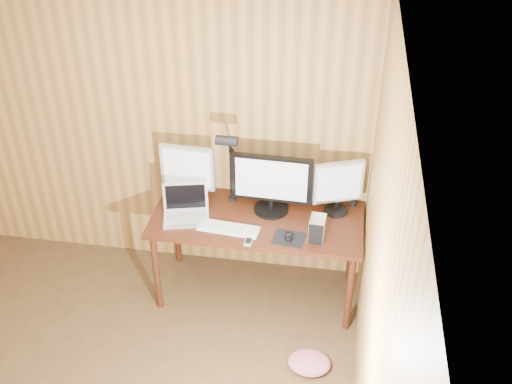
% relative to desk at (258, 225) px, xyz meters
% --- Properties ---
extents(room_shell, '(4.00, 4.00, 4.00)m').
position_rel_desk_xyz_m(room_shell, '(-0.93, -1.70, 0.62)').
color(room_shell, '#4B351C').
rests_on(room_shell, ground).
extents(desk, '(1.60, 0.70, 0.75)m').
position_rel_desk_xyz_m(desk, '(0.00, 0.00, 0.00)').
color(desk, '#39180B').
rests_on(desk, floor).
extents(monitor_center, '(0.62, 0.27, 0.48)m').
position_rel_desk_xyz_m(monitor_center, '(0.09, 0.05, 0.37)').
color(monitor_center, black).
rests_on(monitor_center, desk).
extents(monitor_left, '(0.42, 0.20, 0.48)m').
position_rel_desk_xyz_m(monitor_left, '(-0.57, 0.09, 0.38)').
color(monitor_left, black).
rests_on(monitor_left, desk).
extents(monitor_right, '(0.37, 0.18, 0.44)m').
position_rel_desk_xyz_m(monitor_right, '(0.59, 0.11, 0.36)').
color(monitor_right, black).
rests_on(monitor_right, desk).
extents(laptop, '(0.39, 0.34, 0.24)m').
position_rel_desk_xyz_m(laptop, '(-0.54, -0.13, 0.18)').
color(laptop, silver).
rests_on(laptop, desk).
extents(keyboard, '(0.47, 0.18, 0.02)m').
position_rel_desk_xyz_m(keyboard, '(-0.19, -0.25, 0.13)').
color(keyboard, white).
rests_on(keyboard, desk).
extents(mousepad, '(0.24, 0.21, 0.00)m').
position_rel_desk_xyz_m(mousepad, '(0.27, -0.29, 0.12)').
color(mousepad, black).
rests_on(mousepad, desk).
extents(mouse, '(0.07, 0.11, 0.04)m').
position_rel_desk_xyz_m(mouse, '(0.27, -0.29, 0.14)').
color(mouse, black).
rests_on(mouse, mousepad).
extents(hard_drive, '(0.12, 0.16, 0.17)m').
position_rel_desk_xyz_m(hard_drive, '(0.46, -0.25, 0.21)').
color(hard_drive, silver).
rests_on(hard_drive, desk).
extents(phone, '(0.06, 0.11, 0.01)m').
position_rel_desk_xyz_m(phone, '(-0.01, -0.37, 0.13)').
color(phone, silver).
rests_on(phone, desk).
extents(speaker, '(0.05, 0.05, 0.12)m').
position_rel_desk_xyz_m(speaker, '(0.72, 0.22, 0.18)').
color(speaker, black).
rests_on(speaker, desk).
extents(desk_lamp, '(0.16, 0.23, 0.69)m').
position_rel_desk_xyz_m(desk_lamp, '(-0.23, 0.06, 0.55)').
color(desk_lamp, black).
rests_on(desk_lamp, desk).
extents(fabric_pile, '(0.34, 0.29, 0.10)m').
position_rel_desk_xyz_m(fabric_pile, '(0.49, -0.79, -0.58)').
color(fabric_pile, '#BF5C70').
rests_on(fabric_pile, floor).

